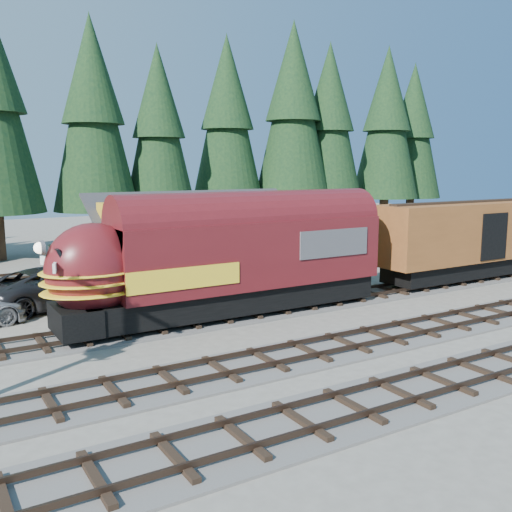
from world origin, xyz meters
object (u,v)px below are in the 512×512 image
depot (211,234)px  locomotive (219,264)px  pickup_truck_a (55,286)px  boxcar (472,237)px

depot → locomotive: size_ratio=0.82×
pickup_truck_a → locomotive: bearing=-155.4°
depot → pickup_truck_a: 8.84m
locomotive → boxcar: bearing=0.0°
depot → locomotive: depot is taller
depot → pickup_truck_a: size_ratio=1.84×
locomotive → boxcar: 16.85m
locomotive → pickup_truck_a: size_ratio=2.26×
locomotive → depot: bearing=65.8°
locomotive → pickup_truck_a: locomotive is taller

